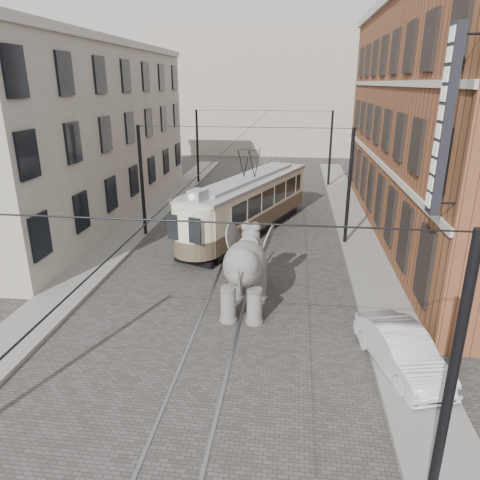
# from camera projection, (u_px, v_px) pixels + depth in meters

# --- Properties ---
(ground) EXTENTS (120.00, 120.00, 0.00)m
(ground) POSITION_uv_depth(u_px,v_px,m) (231.00, 288.00, 18.57)
(ground) COLOR #44413F
(tram_rails) EXTENTS (1.54, 80.00, 0.02)m
(tram_rails) POSITION_uv_depth(u_px,v_px,m) (231.00, 288.00, 18.57)
(tram_rails) COLOR slate
(tram_rails) RESTS_ON ground
(sidewalk_right) EXTENTS (2.00, 60.00, 0.15)m
(sidewalk_right) POSITION_uv_depth(u_px,v_px,m) (379.00, 294.00, 17.86)
(sidewalk_right) COLOR slate
(sidewalk_right) RESTS_ON ground
(sidewalk_left) EXTENTS (2.00, 60.00, 0.15)m
(sidewalk_left) POSITION_uv_depth(u_px,v_px,m) (81.00, 278.00, 19.30)
(sidewalk_left) COLOR slate
(sidewalk_left) RESTS_ON ground
(brick_building) EXTENTS (8.00, 26.00, 12.00)m
(brick_building) POSITION_uv_depth(u_px,v_px,m) (459.00, 123.00, 23.75)
(brick_building) COLOR brown
(brick_building) RESTS_ON ground
(stucco_building) EXTENTS (7.00, 24.00, 10.00)m
(stucco_building) POSITION_uv_depth(u_px,v_px,m) (76.00, 135.00, 27.54)
(stucco_building) COLOR gray
(stucco_building) RESTS_ON ground
(distant_block) EXTENTS (28.00, 10.00, 14.00)m
(distant_block) POSITION_uv_depth(u_px,v_px,m) (277.00, 92.00, 53.70)
(distant_block) COLOR gray
(distant_block) RESTS_ON ground
(catenary) EXTENTS (11.00, 30.20, 6.00)m
(catenary) POSITION_uv_depth(u_px,v_px,m) (240.00, 190.00, 22.28)
(catenary) COLOR black
(catenary) RESTS_ON ground
(tram) EXTENTS (6.41, 11.85, 4.66)m
(tram) POSITION_uv_depth(u_px,v_px,m) (249.00, 192.00, 24.83)
(tram) COLOR beige
(tram) RESTS_ON ground
(elephant) EXTENTS (2.70, 4.79, 2.90)m
(elephant) POSITION_uv_depth(u_px,v_px,m) (245.00, 274.00, 16.35)
(elephant) COLOR #5D5A56
(elephant) RESTS_ON ground
(parked_car) EXTENTS (2.42, 4.14, 1.29)m
(parked_car) POSITION_uv_depth(u_px,v_px,m) (402.00, 350.00, 13.11)
(parked_car) COLOR #B2B2B7
(parked_car) RESTS_ON ground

